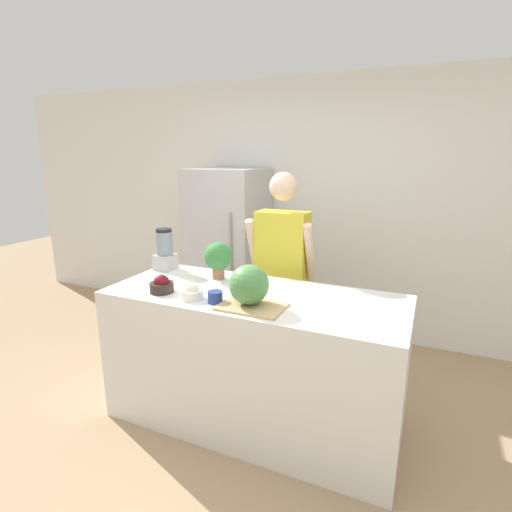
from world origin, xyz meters
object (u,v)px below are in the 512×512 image
Objects in this scene: blender at (165,251)px; bowl_small_blue at (215,297)px; bowl_cream at (192,293)px; refrigerator at (229,251)px; watermelon at (249,285)px; bowl_cherries at (162,285)px; person at (282,275)px; potted_plant at (218,257)px.

bowl_small_blue is at bearing -33.76° from blender.
blender is (-0.73, 0.49, 0.11)m from bowl_small_blue.
refrigerator is at bearing 109.71° from bowl_cream.
bowl_cherries is (-0.64, -0.01, -0.09)m from watermelon.
bowl_cherries is at bearing -56.34° from blender.
bowl_cream is (-0.27, -0.93, 0.11)m from person.
blender is 1.20× the size of potted_plant.
bowl_cream is 0.46× the size of blender.
blender reaches higher than bowl_small_blue.
blender is 0.51m from potted_plant.
potted_plant is at bearing -5.03° from blender.
person reaches higher than blender.
refrigerator is 1.75m from bowl_small_blue.
watermelon is 1.60× the size of bowl_cream.
bowl_cream is 0.55× the size of potted_plant.
blender is at bearing -89.73° from refrigerator.
blender is at bearing 138.97° from bowl_cream.
watermelon is at bearing -82.58° from person.
bowl_cream reaches higher than bowl_small_blue.
potted_plant is at bearing -65.64° from refrigerator.
blender is at bearing 154.55° from watermelon.
refrigerator is at bearing 114.36° from potted_plant.
bowl_cherries is 0.25m from bowl_cream.
bowl_cherries is 0.57m from blender.
bowl_small_blue is (0.43, -0.03, -0.01)m from bowl_cherries.
potted_plant is (-0.32, -0.49, 0.23)m from person.
person is at bearing 59.94° from bowl_cherries.
blender reaches higher than bowl_cream.
refrigerator is 6.22× the size of potted_plant.
bowl_small_blue is 0.89m from blender.
bowl_cherries is (0.31, -1.56, 0.15)m from refrigerator.
bowl_small_blue is (0.74, -1.58, 0.14)m from refrigerator.
bowl_cream is (-0.39, -0.04, -0.10)m from watermelon.
watermelon is 1.53× the size of bowl_cherries.
bowl_cherries is 0.48× the size of blender.
bowl_cherries is 0.58× the size of potted_plant.
refrigerator reaches higher than blender.
bowl_small_blue is at bearing -96.01° from person.
watermelon is 2.63× the size of bowl_small_blue.
blender is (-0.31, 0.46, 0.10)m from bowl_cherries.
refrigerator reaches higher than potted_plant.
watermelon is at bearing 1.06° from bowl_cherries.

